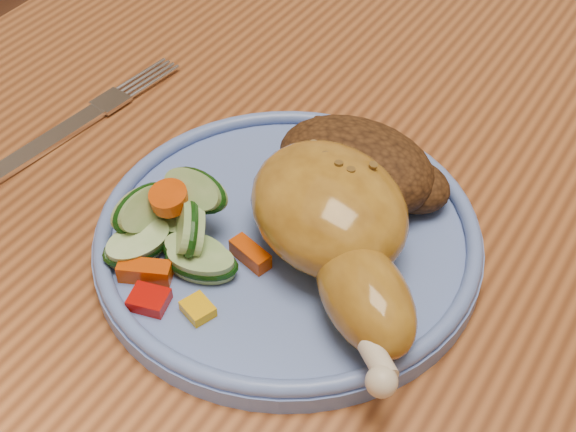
# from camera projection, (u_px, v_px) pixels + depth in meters

# --- Properties ---
(dining_table) EXTENTS (0.90, 1.40, 0.75)m
(dining_table) POSITION_uv_depth(u_px,v_px,m) (451.00, 326.00, 0.56)
(dining_table) COLOR brown
(dining_table) RESTS_ON ground
(plate) EXTENTS (0.24, 0.24, 0.01)m
(plate) POSITION_uv_depth(u_px,v_px,m) (288.00, 240.00, 0.49)
(plate) COLOR #5974BE
(plate) RESTS_ON dining_table
(plate_rim) EXTENTS (0.24, 0.24, 0.01)m
(plate_rim) POSITION_uv_depth(u_px,v_px,m) (288.00, 228.00, 0.49)
(plate_rim) COLOR #5974BE
(plate_rim) RESTS_ON plate
(chicken_leg) EXTENTS (0.16, 0.16, 0.06)m
(chicken_leg) POSITION_uv_depth(u_px,v_px,m) (337.00, 228.00, 0.46)
(chicken_leg) COLOR #B17B25
(chicken_leg) RESTS_ON plate
(rice_pilaf) EXTENTS (0.11, 0.08, 0.05)m
(rice_pilaf) POSITION_uv_depth(u_px,v_px,m) (359.00, 167.00, 0.51)
(rice_pilaf) COLOR #422510
(rice_pilaf) RESTS_ON plate
(vegetable_pile) EXTENTS (0.10, 0.10, 0.05)m
(vegetable_pile) POSITION_uv_depth(u_px,v_px,m) (175.00, 231.00, 0.47)
(vegetable_pile) COLOR #A50A05
(vegetable_pile) RESTS_ON plate
(fork) EXTENTS (0.04, 0.18, 0.00)m
(fork) POSITION_uv_depth(u_px,v_px,m) (65.00, 131.00, 0.57)
(fork) COLOR silver
(fork) RESTS_ON dining_table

